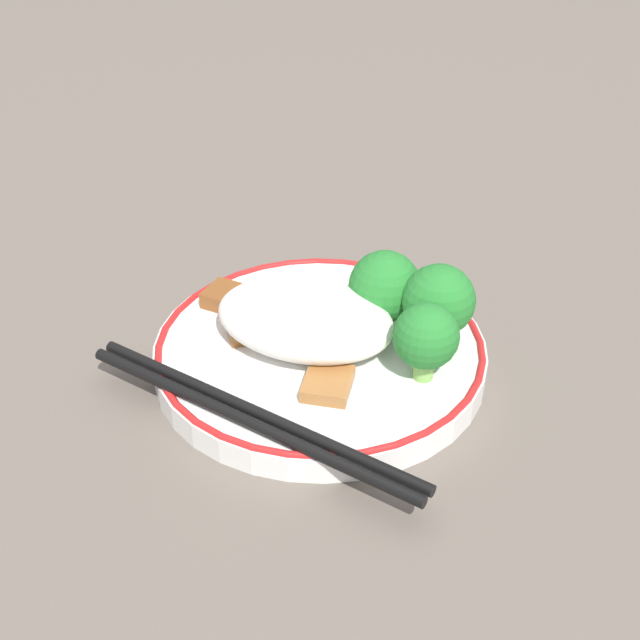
# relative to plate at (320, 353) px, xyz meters

# --- Properties ---
(ground_plane) EXTENTS (3.00, 3.00, 0.00)m
(ground_plane) POSITION_rel_plate_xyz_m (0.00, 0.00, -0.01)
(ground_plane) COLOR #665B51
(plate) EXTENTS (0.22, 0.22, 0.02)m
(plate) POSITION_rel_plate_xyz_m (0.00, 0.00, 0.00)
(plate) COLOR white
(plate) RESTS_ON ground_plane
(rice_mound) EXTENTS (0.12, 0.08, 0.04)m
(rice_mound) POSITION_rel_plate_xyz_m (0.01, 0.00, 0.03)
(rice_mound) COLOR white
(rice_mound) RESTS_ON plate
(broccoli_back_left) EXTENTS (0.04, 0.04, 0.05)m
(broccoli_back_left) POSITION_rel_plate_xyz_m (-0.07, 0.01, 0.04)
(broccoli_back_left) COLOR #7FB756
(broccoli_back_left) RESTS_ON plate
(broccoli_back_center) EXTENTS (0.05, 0.05, 0.06)m
(broccoli_back_center) POSITION_rel_plate_xyz_m (-0.07, -0.03, 0.04)
(broccoli_back_center) COLOR #7FB756
(broccoli_back_center) RESTS_ON plate
(broccoli_back_right) EXTENTS (0.05, 0.05, 0.05)m
(broccoli_back_right) POSITION_rel_plate_xyz_m (-0.03, -0.04, 0.04)
(broccoli_back_right) COLOR #7FB756
(broccoli_back_right) RESTS_ON plate
(meat_near_front) EXTENTS (0.03, 0.04, 0.01)m
(meat_near_front) POSITION_rel_plate_xyz_m (-0.02, 0.04, 0.01)
(meat_near_front) COLOR #9E6633
(meat_near_front) RESTS_ON plate
(meat_near_left) EXTENTS (0.04, 0.04, 0.01)m
(meat_near_left) POSITION_rel_plate_xyz_m (0.05, 0.01, 0.01)
(meat_near_left) COLOR brown
(meat_near_left) RESTS_ON plate
(meat_near_right) EXTENTS (0.03, 0.03, 0.01)m
(meat_near_right) POSITION_rel_plate_xyz_m (0.04, -0.03, 0.01)
(meat_near_right) COLOR #995B28
(meat_near_right) RESTS_ON plate
(meat_near_back) EXTENTS (0.03, 0.03, 0.01)m
(meat_near_back) POSITION_rel_plate_xyz_m (0.08, -0.02, 0.01)
(meat_near_back) COLOR brown
(meat_near_back) RESTS_ON plate
(chopsticks) EXTENTS (0.24, 0.07, 0.01)m
(chopsticks) POSITION_rel_plate_xyz_m (0.01, 0.09, 0.01)
(chopsticks) COLOR black
(chopsticks) RESTS_ON plate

